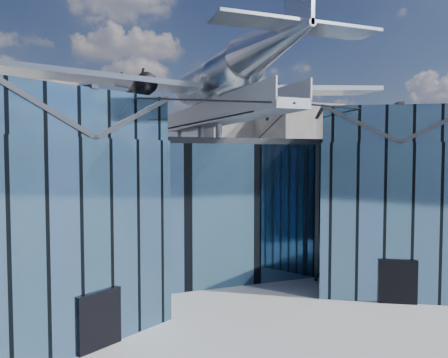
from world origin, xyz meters
name	(u,v)px	position (x,y,z in m)	size (l,w,h in m)	color
ground_plane	(235,297)	(0.00, 0.00, 0.00)	(120.00, 120.00, 0.00)	gray
museum	(206,199)	(0.00, 5.82, 5.54)	(32.88, 24.50, 17.60)	#456B8E
bg_towers	(131,148)	(1.45, 50.49, 10.01)	(77.00, 24.50, 26.00)	slate
tree_side_e	(410,211)	(23.08, 9.80, 3.13)	(3.69, 3.69, 4.62)	#362415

